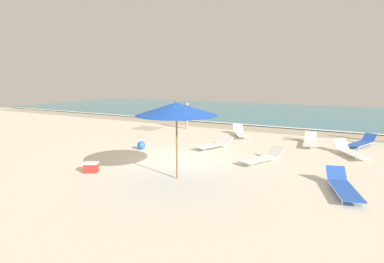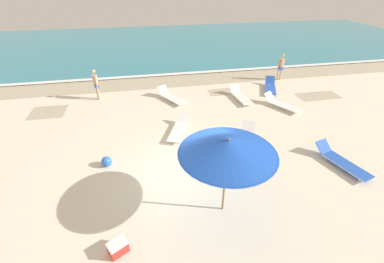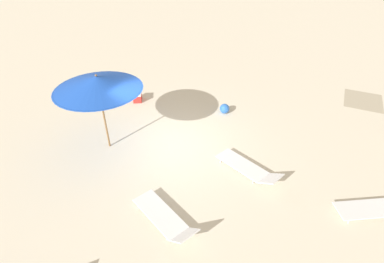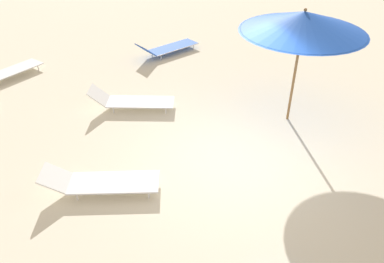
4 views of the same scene
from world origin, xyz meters
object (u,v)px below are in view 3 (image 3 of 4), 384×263
at_px(sun_lounger_under_umbrella, 165,218).
at_px(cooler_box, 137,97).
at_px(sun_lounger_mid_beach_pair_a, 378,207).
at_px(beach_ball, 225,109).
at_px(sun_lounger_mid_beach_solo, 248,167).
at_px(beach_umbrella, 97,83).

bearing_deg(sun_lounger_under_umbrella, cooler_box, -115.69).
relative_size(sun_lounger_mid_beach_pair_a, beach_ball, 5.42).
bearing_deg(sun_lounger_mid_beach_solo, sun_lounger_mid_beach_pair_a, 110.59).
height_order(sun_lounger_under_umbrella, sun_lounger_mid_beach_pair_a, sun_lounger_mid_beach_pair_a).
bearing_deg(beach_ball, beach_umbrella, -37.67).
xyz_separation_m(beach_umbrella, cooler_box, (-3.12, -0.88, -2.19)).
distance_m(sun_lounger_under_umbrella, cooler_box, 6.66).
bearing_deg(sun_lounger_mid_beach_pair_a, beach_ball, -150.58).
xyz_separation_m(beach_umbrella, sun_lounger_mid_beach_solo, (-0.66, 4.70, -2.18)).
height_order(beach_umbrella, sun_lounger_mid_beach_solo, beach_umbrella).
xyz_separation_m(sun_lounger_mid_beach_pair_a, cooler_box, (-2.56, -9.11, -0.03)).
bearing_deg(cooler_box, beach_ball, 69.56).
distance_m(beach_umbrella, beach_ball, 5.18).
bearing_deg(beach_umbrella, sun_lounger_under_umbrella, 58.08).
distance_m(sun_lounger_mid_beach_solo, beach_ball, 3.56).
bearing_deg(sun_lounger_mid_beach_pair_a, sun_lounger_under_umbrella, -92.07).
distance_m(sun_lounger_under_umbrella, beach_ball, 5.80).
relative_size(sun_lounger_under_umbrella, sun_lounger_mid_beach_pair_a, 1.01).
height_order(sun_lounger_mid_beach_solo, sun_lounger_mid_beach_pair_a, sun_lounger_mid_beach_pair_a).
bearing_deg(sun_lounger_mid_beach_solo, sun_lounger_under_umbrella, -4.82).
bearing_deg(sun_lounger_mid_beach_pair_a, beach_umbrella, -116.18).
relative_size(beach_umbrella, sun_lounger_mid_beach_solo, 1.23).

